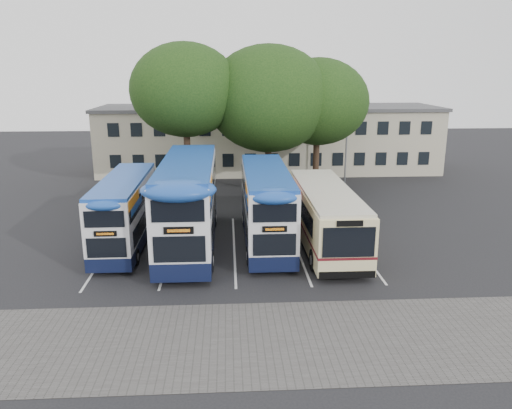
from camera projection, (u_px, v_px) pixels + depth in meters
The scene contains 12 objects.
ground at pixel (316, 283), 23.43m from camera, with size 120.00×120.00×0.00m, color black.
paving_strip at pixel (285, 340), 18.50m from camera, with size 40.00×6.00×0.01m, color #595654.
bay_lines at pixel (234, 247), 28.03m from camera, with size 14.12×11.00×0.01m.
depot_building at pixel (269, 138), 48.57m from camera, with size 32.40×8.40×6.20m.
lamp_post at pixel (347, 126), 41.64m from camera, with size 0.25×1.05×9.06m.
tree_left at pixel (185, 90), 36.60m from camera, with size 8.09×8.09×11.63m.
tree_mid at pixel (269, 99), 38.18m from camera, with size 9.58×9.58×11.54m.
tree_right at pixel (318, 102), 39.31m from camera, with size 8.00×8.00×10.56m.
bus_dd_left at pixel (125, 209), 27.88m from camera, with size 2.26×9.34×3.89m.
bus_dd_mid at pixel (188, 199), 27.68m from camera, with size 2.84×11.71×4.88m.
bus_dd_right at pixel (266, 203), 28.28m from camera, with size 2.49×10.28×4.28m.
bus_single at pixel (325, 212), 28.12m from camera, with size 2.81×11.06×3.30m.
Camera 1 is at (-4.04, -21.42, 9.75)m, focal length 35.00 mm.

